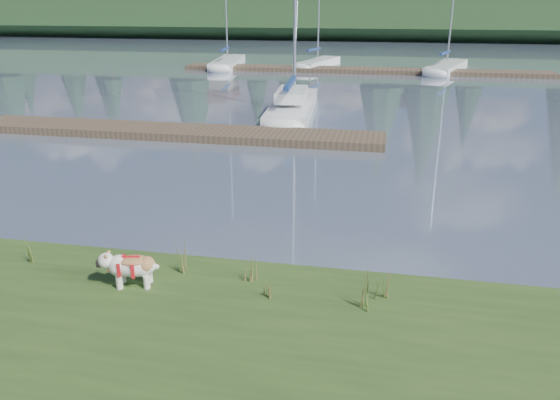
# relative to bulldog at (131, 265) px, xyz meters

# --- Properties ---
(ground) EXTENTS (200.00, 200.00, 0.00)m
(ground) POSITION_rel_bulldog_xyz_m (0.07, 32.78, -0.72)
(ground) COLOR slate
(ground) RESTS_ON ground
(ridge) EXTENTS (200.00, 20.00, 5.00)m
(ridge) POSITION_rel_bulldog_xyz_m (0.07, 75.78, 1.78)
(ridge) COLOR #1D351A
(ridge) RESTS_ON ground
(bulldog) EXTENTS (1.02, 0.53, 0.60)m
(bulldog) POSITION_rel_bulldog_xyz_m (0.00, 0.00, 0.00)
(bulldog) COLOR silver
(bulldog) RESTS_ON bank
(sailboat_main) EXTENTS (2.44, 9.06, 12.87)m
(sailboat_main) POSITION_rel_bulldog_xyz_m (-0.26, 17.59, -0.30)
(sailboat_main) COLOR white
(sailboat_main) RESTS_ON ground
(dock_near) EXTENTS (16.00, 2.00, 0.30)m
(dock_near) POSITION_rel_bulldog_xyz_m (-3.93, 11.78, -0.57)
(dock_near) COLOR #4C3D2C
(dock_near) RESTS_ON ground
(dock_far) EXTENTS (26.00, 2.20, 0.30)m
(dock_far) POSITION_rel_bulldog_xyz_m (2.07, 32.78, -0.57)
(dock_far) COLOR #4C3D2C
(dock_far) RESTS_ON ground
(sailboat_bg_1) EXTENTS (2.79, 8.90, 12.97)m
(sailboat_bg_1) POSITION_rel_bulldog_xyz_m (-8.59, 35.42, -0.40)
(sailboat_bg_1) COLOR white
(sailboat_bg_1) RESTS_ON ground
(sailboat_bg_2) EXTENTS (3.13, 7.45, 11.07)m
(sailboat_bg_2) POSITION_rel_bulldog_xyz_m (-1.34, 36.08, -0.39)
(sailboat_bg_2) COLOR white
(sailboat_bg_2) RESTS_ON ground
(sailboat_bg_3) EXTENTS (4.01, 8.67, 12.49)m
(sailboat_bg_3) POSITION_rel_bulldog_xyz_m (8.29, 35.42, -0.40)
(sailboat_bg_3) COLOR white
(sailboat_bg_3) RESTS_ON ground
(weed_0) EXTENTS (0.17, 0.14, 0.69)m
(weed_0) POSITION_rel_bulldog_xyz_m (0.65, 0.65, -0.08)
(weed_0) COLOR #475B23
(weed_0) RESTS_ON bank
(weed_1) EXTENTS (0.17, 0.14, 0.56)m
(weed_1) POSITION_rel_bulldog_xyz_m (1.93, 0.57, -0.14)
(weed_1) COLOR #475B23
(weed_1) RESTS_ON bank
(weed_2) EXTENTS (0.17, 0.14, 0.78)m
(weed_2) POSITION_rel_bulldog_xyz_m (3.87, -0.00, -0.05)
(weed_2) COLOR #475B23
(weed_2) RESTS_ON bank
(weed_3) EXTENTS (0.17, 0.14, 0.54)m
(weed_3) POSITION_rel_bulldog_xyz_m (-2.23, 0.46, -0.15)
(weed_3) COLOR #475B23
(weed_3) RESTS_ON bank
(weed_4) EXTENTS (0.17, 0.14, 0.37)m
(weed_4) POSITION_rel_bulldog_xyz_m (2.30, 0.06, -0.22)
(weed_4) COLOR #475B23
(weed_4) RESTS_ON bank
(weed_5) EXTENTS (0.17, 0.14, 0.58)m
(weed_5) POSITION_rel_bulldog_xyz_m (4.15, 0.40, -0.13)
(weed_5) COLOR #475B23
(weed_5) RESTS_ON bank
(mud_lip) EXTENTS (60.00, 0.50, 0.14)m
(mud_lip) POSITION_rel_bulldog_xyz_m (0.07, 1.18, -0.65)
(mud_lip) COLOR #33281C
(mud_lip) RESTS_ON ground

